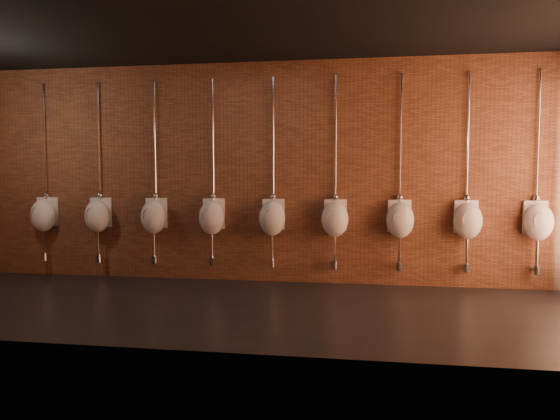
% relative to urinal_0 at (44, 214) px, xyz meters
% --- Properties ---
extents(ground, '(8.50, 8.50, 0.00)m').
position_rel_urinal_0_xyz_m(ground, '(3.31, -1.37, -0.96)').
color(ground, black).
rests_on(ground, ground).
extents(room_shell, '(8.54, 3.04, 3.22)m').
position_rel_urinal_0_xyz_m(room_shell, '(3.31, -1.37, 1.05)').
color(room_shell, black).
rests_on(room_shell, ground).
extents(urinal_0, '(0.43, 0.39, 2.72)m').
position_rel_urinal_0_xyz_m(urinal_0, '(0.00, 0.00, 0.00)').
color(urinal_0, white).
rests_on(urinal_0, ground).
extents(urinal_1, '(0.43, 0.39, 2.72)m').
position_rel_urinal_0_xyz_m(urinal_1, '(0.90, 0.00, 0.00)').
color(urinal_1, white).
rests_on(urinal_1, ground).
extents(urinal_2, '(0.43, 0.39, 2.72)m').
position_rel_urinal_0_xyz_m(urinal_2, '(1.79, 0.00, 0.00)').
color(urinal_2, white).
rests_on(urinal_2, ground).
extents(urinal_3, '(0.43, 0.39, 2.72)m').
position_rel_urinal_0_xyz_m(urinal_3, '(2.69, 0.00, 0.00)').
color(urinal_3, white).
rests_on(urinal_3, ground).
extents(urinal_4, '(0.43, 0.39, 2.72)m').
position_rel_urinal_0_xyz_m(urinal_4, '(3.59, 0.00, 0.00)').
color(urinal_4, white).
rests_on(urinal_4, ground).
extents(urinal_5, '(0.43, 0.39, 2.72)m').
position_rel_urinal_0_xyz_m(urinal_5, '(4.49, 0.00, 0.00)').
color(urinal_5, white).
rests_on(urinal_5, ground).
extents(urinal_6, '(0.43, 0.39, 2.72)m').
position_rel_urinal_0_xyz_m(urinal_6, '(5.38, 0.00, 0.00)').
color(urinal_6, white).
rests_on(urinal_6, ground).
extents(urinal_7, '(0.43, 0.39, 2.72)m').
position_rel_urinal_0_xyz_m(urinal_7, '(6.28, 0.00, 0.00)').
color(urinal_7, white).
rests_on(urinal_7, ground).
extents(urinal_8, '(0.43, 0.39, 2.72)m').
position_rel_urinal_0_xyz_m(urinal_8, '(7.18, 0.00, 0.00)').
color(urinal_8, white).
rests_on(urinal_8, ground).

